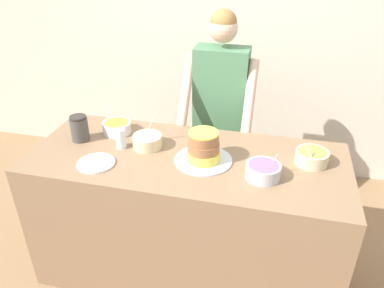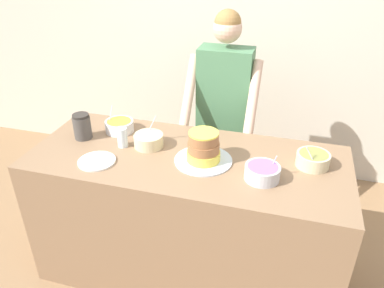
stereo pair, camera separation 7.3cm
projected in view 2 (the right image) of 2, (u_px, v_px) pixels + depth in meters
name	position (u px, v px, depth m)	size (l,w,h in m)	color
wall_back	(235.00, 40.00, 3.46)	(10.00, 0.05, 2.60)	beige
counter	(187.00, 216.00, 2.55)	(1.98, 0.82, 0.95)	#8C6B4C
person_baker	(224.00, 101.00, 2.87)	(0.54, 0.48, 1.71)	#2D2D38
cake	(203.00, 149.00, 2.23)	(0.35, 0.35, 0.20)	silver
frosting_bowl_olive	(313.00, 159.00, 2.21)	(0.20, 0.20, 0.15)	beige
frosting_bowl_purple	(262.00, 172.00, 2.09)	(0.20, 0.20, 0.14)	silver
frosting_bowl_pink	(149.00, 140.00, 2.41)	(0.19, 0.19, 0.19)	beige
frosting_bowl_orange	(119.00, 126.00, 2.60)	(0.20, 0.20, 0.17)	white
drinking_glass	(122.00, 137.00, 2.40)	(0.07, 0.07, 0.13)	silver
ceramic_plate	(97.00, 161.00, 2.26)	(0.23, 0.23, 0.01)	white
stoneware_jar	(82.00, 126.00, 2.49)	(0.12, 0.12, 0.17)	#4C4742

